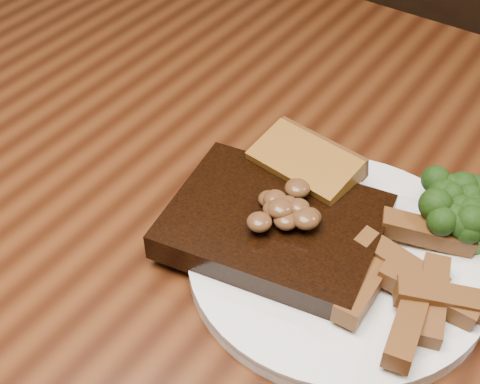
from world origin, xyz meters
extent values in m
cube|color=#46210E|center=(0.00, 0.00, 0.73)|extent=(1.60, 0.90, 0.04)
cylinder|color=black|center=(-0.72, 0.37, 0.35)|extent=(0.07, 0.07, 0.71)
cube|color=black|center=(-0.11, 0.74, 0.42)|extent=(0.47, 0.47, 0.04)
cylinder|color=black|center=(-0.24, 0.93, 0.20)|extent=(0.04, 0.04, 0.40)
cylinder|color=black|center=(0.03, 0.55, 0.20)|extent=(0.04, 0.04, 0.40)
cylinder|color=black|center=(-0.29, 0.60, 0.20)|extent=(0.04, 0.04, 0.40)
cube|color=black|center=(-0.13, 0.56, 0.65)|extent=(0.41, 0.09, 0.43)
cylinder|color=white|center=(0.10, -0.01, 0.76)|extent=(0.31, 0.31, 0.01)
cube|color=black|center=(0.04, -0.02, 0.78)|extent=(0.20, 0.17, 0.03)
cube|color=#C0B595|center=(0.04, -0.08, 0.77)|extent=(0.14, 0.04, 0.02)
cube|color=#976A1B|center=(0.03, 0.05, 0.77)|extent=(0.11, 0.07, 0.02)
camera|label=1|loc=(0.25, -0.38, 1.20)|focal=50.00mm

